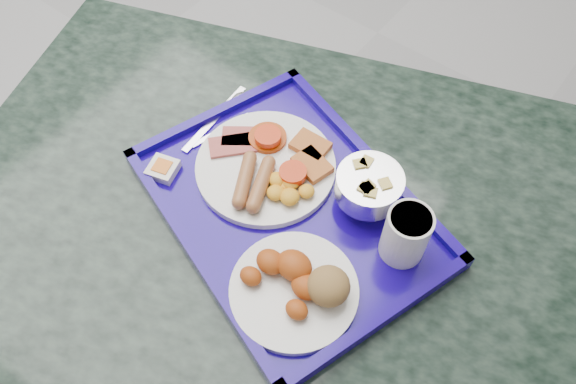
{
  "coord_description": "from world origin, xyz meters",
  "views": [
    {
      "loc": [
        1.43,
        -0.88,
        1.46
      ],
      "look_at": [
        1.14,
        -0.51,
        0.76
      ],
      "focal_mm": 35.0,
      "sensor_mm": 36.0,
      "label": 1
    }
  ],
  "objects_px": {
    "main_plate": "(269,166)",
    "fruit_bowl": "(369,186)",
    "table": "(288,262)",
    "bread_plate": "(299,285)",
    "juice_cup": "(406,234)",
    "tray": "(288,208)"
  },
  "relations": [
    {
      "from": "bread_plate",
      "to": "fruit_bowl",
      "type": "relative_size",
      "value": 1.8
    },
    {
      "from": "bread_plate",
      "to": "juice_cup",
      "type": "relative_size",
      "value": 2.0
    },
    {
      "from": "main_plate",
      "to": "table",
      "type": "bearing_deg",
      "value": -28.24
    },
    {
      "from": "tray",
      "to": "bread_plate",
      "type": "distance_m",
      "value": 0.14
    },
    {
      "from": "main_plate",
      "to": "fruit_bowl",
      "type": "xyz_separation_m",
      "value": [
        0.16,
        0.04,
        0.03
      ]
    },
    {
      "from": "table",
      "to": "fruit_bowl",
      "type": "height_order",
      "value": "fruit_bowl"
    },
    {
      "from": "table",
      "to": "juice_cup",
      "type": "bearing_deg",
      "value": 13.37
    },
    {
      "from": "juice_cup",
      "to": "main_plate",
      "type": "bearing_deg",
      "value": -178.44
    },
    {
      "from": "bread_plate",
      "to": "juice_cup",
      "type": "bearing_deg",
      "value": 60.97
    },
    {
      "from": "juice_cup",
      "to": "bread_plate",
      "type": "bearing_deg",
      "value": -119.03
    },
    {
      "from": "table",
      "to": "tray",
      "type": "height_order",
      "value": "tray"
    },
    {
      "from": "bread_plate",
      "to": "juice_cup",
      "type": "xyz_separation_m",
      "value": [
        0.08,
        0.14,
        0.03
      ]
    },
    {
      "from": "bread_plate",
      "to": "main_plate",
      "type": "bearing_deg",
      "value": 140.1
    },
    {
      "from": "table",
      "to": "juice_cup",
      "type": "relative_size",
      "value": 14.29
    },
    {
      "from": "tray",
      "to": "main_plate",
      "type": "height_order",
      "value": "main_plate"
    },
    {
      "from": "main_plate",
      "to": "fruit_bowl",
      "type": "relative_size",
      "value": 2.23
    },
    {
      "from": "fruit_bowl",
      "to": "juice_cup",
      "type": "xyz_separation_m",
      "value": [
        0.09,
        -0.04,
        0.0
      ]
    },
    {
      "from": "table",
      "to": "bread_plate",
      "type": "distance_m",
      "value": 0.26
    },
    {
      "from": "bread_plate",
      "to": "juice_cup",
      "type": "height_order",
      "value": "juice_cup"
    },
    {
      "from": "table",
      "to": "tray",
      "type": "xyz_separation_m",
      "value": [
        -0.0,
        0.0,
        0.19
      ]
    },
    {
      "from": "table",
      "to": "main_plate",
      "type": "distance_m",
      "value": 0.22
    },
    {
      "from": "table",
      "to": "tray",
      "type": "distance_m",
      "value": 0.19
    }
  ]
}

